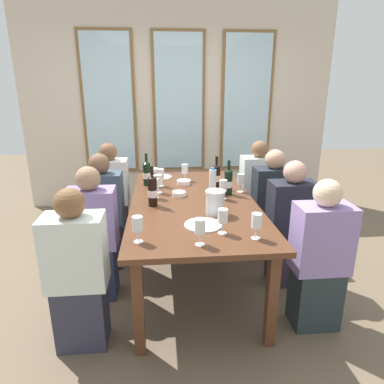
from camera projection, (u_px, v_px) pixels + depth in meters
ground_plane at (192, 272)px, 3.22m from camera, size 12.00×12.00×0.00m
back_wall_with_windows at (179, 103)px, 4.70m from camera, size 4.26×0.10×2.90m
dining_table at (192, 205)px, 3.02m from camera, size 1.06×2.14×0.74m
white_plate_0 at (161, 177)px, 3.66m from camera, size 0.22×0.22×0.01m
white_plate_1 at (203, 225)px, 2.41m from camera, size 0.27×0.27×0.01m
metal_pitcher at (215, 202)px, 2.60m from camera, size 0.16×0.16×0.19m
wine_bottle_0 at (228, 181)px, 3.06m from camera, size 0.08×0.08×0.32m
wine_bottle_1 at (153, 191)px, 2.77m from camera, size 0.08×0.08×0.33m
wine_bottle_2 at (216, 176)px, 3.27m from camera, size 0.08×0.08×0.31m
wine_bottle_3 at (147, 173)px, 3.35m from camera, size 0.08×0.08×0.32m
tasting_bowl_0 at (179, 194)px, 3.04m from camera, size 0.12×0.12×0.04m
tasting_bowl_1 at (184, 182)px, 3.40m from camera, size 0.14×0.14×0.04m
tasting_bowl_2 at (153, 170)px, 3.86m from camera, size 0.12×0.12×0.05m
water_bottle at (213, 181)px, 3.10m from camera, size 0.06×0.06×0.24m
wine_glass_0 at (161, 174)px, 3.31m from camera, size 0.07×0.07×0.17m
wine_glass_1 at (223, 186)px, 2.93m from camera, size 0.07×0.07×0.17m
wine_glass_2 at (200, 228)px, 2.09m from camera, size 0.07×0.07×0.17m
wine_glass_3 at (138, 224)px, 2.12m from camera, size 0.07×0.07×0.17m
wine_glass_4 at (155, 185)px, 2.96m from camera, size 0.07×0.07×0.17m
wine_glass_5 at (159, 180)px, 3.10m from camera, size 0.07×0.07×0.17m
wine_glass_6 at (257, 222)px, 2.17m from camera, size 0.07×0.07×0.17m
wine_glass_7 at (223, 217)px, 2.25m from camera, size 0.07×0.07×0.17m
wine_glass_8 at (185, 170)px, 3.51m from camera, size 0.07×0.07×0.17m
wine_glass_9 at (241, 180)px, 3.13m from camera, size 0.07×0.07×0.17m
seated_person_0 at (94, 237)px, 2.72m from camera, size 0.38×0.24×1.11m
seated_person_1 at (290, 227)px, 2.91m from camera, size 0.38×0.24×1.11m
seated_person_2 at (103, 215)px, 3.20m from camera, size 0.38×0.24×1.11m
seated_person_3 at (272, 207)px, 3.39m from camera, size 0.38×0.24×1.11m
seated_person_4 at (111, 196)px, 3.73m from camera, size 0.38×0.24×1.11m
seated_person_5 at (257, 191)px, 3.89m from camera, size 0.38×0.24×1.11m
seated_person_6 at (78, 275)px, 2.19m from camera, size 0.38×0.24×1.11m
seated_person_7 at (319, 260)px, 2.38m from camera, size 0.38×0.24×1.11m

